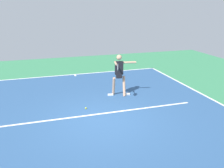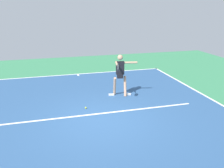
% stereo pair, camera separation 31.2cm
% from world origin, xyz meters
% --- Properties ---
extents(ground_plane, '(21.95, 21.95, 0.00)m').
position_xyz_m(ground_plane, '(0.00, 0.00, 0.00)').
color(ground_plane, '#388456').
extents(court_surface, '(9.74, 12.22, 0.00)m').
position_xyz_m(court_surface, '(0.00, 0.00, 0.00)').
color(court_surface, '#2D5484').
rests_on(court_surface, ground_plane).
extents(court_line_baseline_near, '(9.74, 0.10, 0.01)m').
position_xyz_m(court_line_baseline_near, '(0.00, -6.06, 0.00)').
color(court_line_baseline_near, white).
rests_on(court_line_baseline_near, ground_plane).
extents(court_line_sideline_left, '(0.10, 12.22, 0.01)m').
position_xyz_m(court_line_sideline_left, '(-4.82, 0.00, 0.00)').
color(court_line_sideline_left, white).
rests_on(court_line_sideline_left, ground_plane).
extents(court_line_service, '(7.30, 0.10, 0.01)m').
position_xyz_m(court_line_service, '(0.00, -0.53, 0.00)').
color(court_line_service, white).
rests_on(court_line_service, ground_plane).
extents(court_line_centre_mark, '(0.10, 0.30, 0.01)m').
position_xyz_m(court_line_centre_mark, '(0.00, -5.86, 0.00)').
color(court_line_centre_mark, white).
rests_on(court_line_centre_mark, ground_plane).
extents(tennis_player, '(1.20, 1.24, 1.79)m').
position_xyz_m(tennis_player, '(-1.29, -2.13, 1.02)').
color(tennis_player, tan).
rests_on(tennis_player, ground_plane).
extents(tennis_ball_near_service_line, '(0.07, 0.07, 0.07)m').
position_xyz_m(tennis_ball_near_service_line, '(0.37, -1.11, 0.03)').
color(tennis_ball_near_service_line, yellow).
rests_on(tennis_ball_near_service_line, ground_plane).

